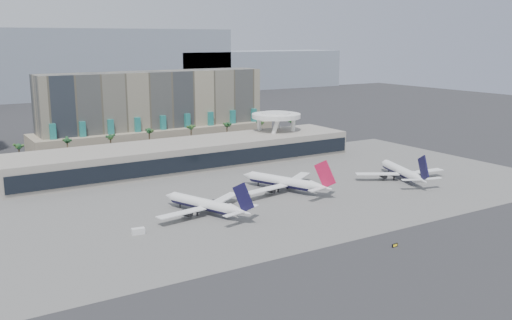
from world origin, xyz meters
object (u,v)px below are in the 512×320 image
airliner_right (402,172)px  service_vehicle_b (246,201)px  taxiway_sign (395,245)px  airliner_centre (285,182)px  airliner_left (205,204)px  service_vehicle_a (138,231)px

airliner_right → service_vehicle_b: airliner_right is taller
airliner_right → taxiway_sign: airliner_right is taller
airliner_centre → service_vehicle_b: airliner_centre is taller
airliner_left → service_vehicle_b: (18.75, 3.62, -2.70)m
airliner_centre → airliner_left: bearing=172.4°
service_vehicle_b → airliner_left: bearing=-150.3°
airliner_centre → service_vehicle_b: 23.71m
service_vehicle_b → airliner_right: bearing=15.3°
taxiway_sign → airliner_left: bearing=115.2°
service_vehicle_a → taxiway_sign: 78.99m
airliner_right → taxiway_sign: (-62.12, -57.49, -3.19)m
airliner_right → service_vehicle_b: size_ratio=11.90×
taxiway_sign → service_vehicle_b: bearing=98.7°
service_vehicle_b → taxiway_sign: size_ratio=1.50×
airliner_left → taxiway_sign: 67.21m
airliner_right → airliner_left: bearing=-161.7°
airliner_left → taxiway_sign: (33.11, -58.41, -3.07)m
service_vehicle_a → taxiway_sign: size_ratio=1.79×
airliner_right → service_vehicle_a: 122.90m
airliner_left → service_vehicle_b: 19.29m
airliner_right → service_vehicle_b: (-76.48, 4.55, -2.81)m
airliner_centre → taxiway_sign: airliner_centre is taller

